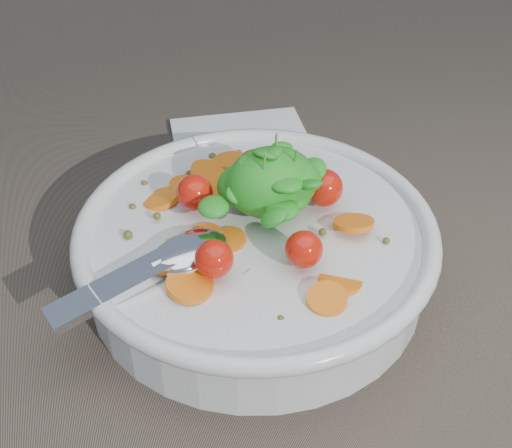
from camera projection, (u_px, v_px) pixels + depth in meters
name	position (u px, v px, depth m)	size (l,w,h in m)	color
ground	(263.00, 273.00, 0.59)	(6.00, 6.00, 0.00)	#6C5D4D
bowl	(256.00, 245.00, 0.56)	(0.34, 0.31, 0.13)	silver
napkin	(243.00, 144.00, 0.75)	(0.16, 0.14, 0.01)	white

